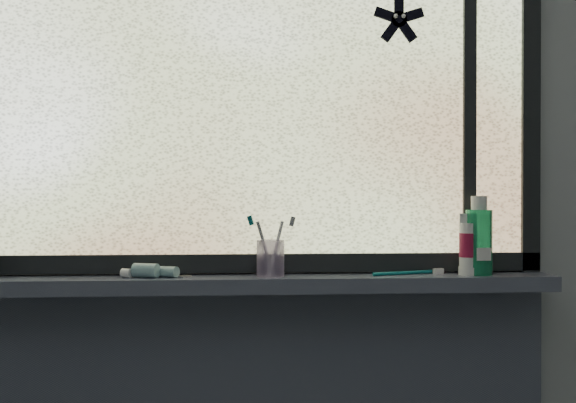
% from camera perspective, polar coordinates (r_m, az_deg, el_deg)
% --- Properties ---
extents(wall_back, '(3.00, 0.01, 2.50)m').
position_cam_1_polar(wall_back, '(1.78, -3.08, 1.03)').
color(wall_back, '#9EA3A8').
rests_on(wall_back, ground).
extents(windowsill, '(1.62, 0.14, 0.04)m').
position_cam_1_polar(windowsill, '(1.72, -3.04, -7.30)').
color(windowsill, '#484D60').
rests_on(windowsill, wall_back).
extents(window_pane, '(1.50, 0.01, 1.00)m').
position_cam_1_polar(window_pane, '(1.78, -3.07, 10.09)').
color(window_pane, silver).
rests_on(window_pane, wall_back).
extents(frame_bottom, '(1.60, 0.03, 0.05)m').
position_cam_1_polar(frame_bottom, '(1.76, -3.07, -5.47)').
color(frame_bottom, black).
rests_on(frame_bottom, windowsill).
extents(frame_right, '(0.05, 0.03, 1.10)m').
position_cam_1_polar(frame_right, '(1.95, 20.69, 9.22)').
color(frame_right, black).
rests_on(frame_right, wall_back).
extents(frame_mullion, '(0.03, 0.03, 1.00)m').
position_cam_1_polar(frame_mullion, '(1.88, 15.77, 9.54)').
color(frame_mullion, black).
rests_on(frame_mullion, wall_back).
extents(starfish_sticker, '(0.15, 0.02, 0.15)m').
position_cam_1_polar(starfish_sticker, '(1.86, 9.83, 15.66)').
color(starfish_sticker, black).
rests_on(starfish_sticker, window_pane).
extents(toothpaste_tube, '(0.21, 0.12, 0.04)m').
position_cam_1_polar(toothpaste_tube, '(1.72, -11.80, -6.02)').
color(toothpaste_tube, silver).
rests_on(toothpaste_tube, windowsill).
extents(toothbrush_cup, '(0.08, 0.08, 0.10)m').
position_cam_1_polar(toothbrush_cup, '(1.70, -1.57, -5.07)').
color(toothbrush_cup, '#A18CB9').
rests_on(toothbrush_cup, windowsill).
extents(toothbrush_lying, '(0.22, 0.08, 0.01)m').
position_cam_1_polar(toothbrush_lying, '(1.77, 10.18, -6.19)').
color(toothbrush_lying, '#0C686D').
rests_on(toothbrush_lying, windowsill).
extents(mouthwash_bottle, '(0.08, 0.08, 0.18)m').
position_cam_1_polar(mouthwash_bottle, '(1.81, 16.62, -2.90)').
color(mouthwash_bottle, '#21AE6D').
rests_on(mouthwash_bottle, windowsill).
extents(cream_tube, '(0.06, 0.06, 0.12)m').
position_cam_1_polar(cream_tube, '(1.80, 15.73, -3.50)').
color(cream_tube, silver).
rests_on(cream_tube, windowsill).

